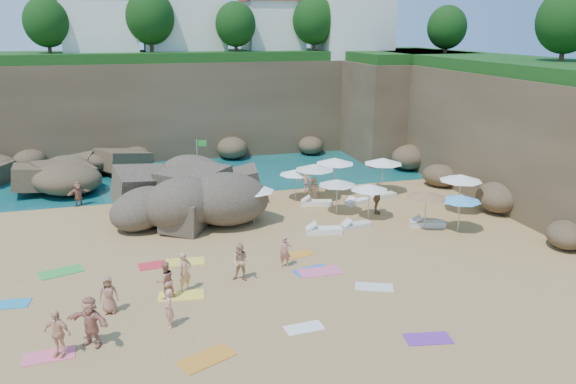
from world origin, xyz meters
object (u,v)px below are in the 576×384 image
object	(u,v)px
parasol_0	(337,182)
person_stand_0	(185,272)
lounger_0	(357,202)
person_stand_5	(78,193)
person_stand_4	(314,189)
flag_pole	(199,158)
person_stand_6	(169,308)
person_stand_1	(165,280)
person_stand_2	(307,180)
rock_outcrop	(200,213)
parasol_2	(296,172)
person_stand_3	(377,198)
parasol_1	(383,161)

from	to	relation	value
parasol_0	person_stand_0	bearing A→B (deg)	-141.03
lounger_0	person_stand_5	size ratio (longest dim) A/B	1.06
person_stand_5	person_stand_4	bearing A→B (deg)	-41.40
flag_pole	person_stand_6	world-z (taller)	flag_pole
person_stand_1	person_stand_6	world-z (taller)	person_stand_1
flag_pole	person_stand_6	bearing A→B (deg)	-100.75
person_stand_0	person_stand_2	world-z (taller)	person_stand_0
parasol_0	person_stand_5	xyz separation A→B (m)	(-15.11, 5.89, -1.17)
lounger_0	person_stand_5	distance (m)	17.64
flag_pole	person_stand_6	xyz separation A→B (m)	(-3.44, -18.10, -1.51)
person_stand_0	person_stand_6	distance (m)	2.98
rock_outcrop	person_stand_4	bearing A→B (deg)	4.04
parasol_2	person_stand_0	bearing A→B (deg)	-126.16
parasol_0	lounger_0	xyz separation A→B (m)	(1.95, 1.45, -1.84)
person_stand_2	person_stand_3	bearing A→B (deg)	169.96
parasol_2	person_stand_5	bearing A→B (deg)	169.37
parasol_2	person_stand_0	world-z (taller)	parasol_2
person_stand_4	parasol_0	bearing A→B (deg)	-62.14
parasol_1	parasol_0	bearing A→B (deg)	-144.00
person_stand_2	person_stand_1	bearing A→B (deg)	106.48
parasol_0	person_stand_5	bearing A→B (deg)	158.71
person_stand_2	person_stand_6	world-z (taller)	person_stand_2
person_stand_2	person_stand_5	world-z (taller)	person_stand_2
person_stand_1	person_stand_5	distance (m)	14.98
lounger_0	person_stand_3	world-z (taller)	person_stand_3
person_stand_0	person_stand_3	size ratio (longest dim) A/B	0.91
person_stand_2	person_stand_4	distance (m)	2.04
parasol_1	person_stand_3	xyz separation A→B (m)	(-2.16, -3.92, -1.27)
person_stand_3	person_stand_5	distance (m)	18.63
parasol_0	flag_pole	bearing A→B (deg)	134.97
parasol_0	parasol_1	world-z (taller)	parasol_1
rock_outcrop	person_stand_5	size ratio (longest dim) A/B	5.10
person_stand_3	person_stand_6	distance (m)	16.55
person_stand_4	person_stand_6	distance (m)	17.08
person_stand_4	person_stand_5	bearing A→B (deg)	-173.75
person_stand_3	parasol_2	bearing A→B (deg)	66.83
rock_outcrop	parasol_1	xyz separation A→B (m)	(12.42, 0.92, 2.24)
person_stand_0	person_stand_3	bearing A→B (deg)	-3.30
parasol_1	person_stand_0	distance (m)	18.26
person_stand_2	person_stand_6	size ratio (longest dim) A/B	1.10
parasol_1	person_stand_6	world-z (taller)	parasol_1
person_stand_2	person_stand_6	distance (m)	18.84
flag_pole	person_stand_5	world-z (taller)	flag_pole
rock_outcrop	person_stand_6	world-z (taller)	rock_outcrop
person_stand_4	parasol_1	bearing A→B (deg)	22.47
parasol_2	person_stand_2	world-z (taller)	parasol_2
parasol_0	person_stand_0	world-z (taller)	parasol_0
parasol_0	person_stand_2	size ratio (longest dim) A/B	1.34
flag_pole	person_stand_2	xyz separation A→B (m)	(6.97, -2.40, -1.44)
parasol_0	parasol_2	distance (m)	3.70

